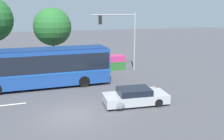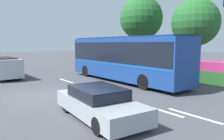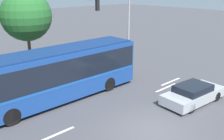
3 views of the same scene
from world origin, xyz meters
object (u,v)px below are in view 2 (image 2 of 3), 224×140
street_tree_centre (195,23)px  sedan_foreground (99,103)px  city_bus (124,56)px  suv_left_lane (4,66)px  street_tree_left (141,18)px

street_tree_centre → sedan_foreground: bearing=-71.9°
city_bus → suv_left_lane: 9.98m
suv_left_lane → street_tree_centre: (8.46, 14.27, 3.75)m
sedan_foreground → street_tree_centre: bearing=113.1°
suv_left_lane → street_tree_left: 14.67m
city_bus → street_tree_left: 9.06m
sedan_foreground → suv_left_lane: (-12.85, -0.82, 0.44)m
city_bus → sedan_foreground: 8.70m
sedan_foreground → street_tree_centre: 14.75m
street_tree_left → city_bus: bearing=-53.9°
city_bus → street_tree_left: (-4.85, 6.66, 3.76)m
city_bus → sedan_foreground: bearing=133.3°
city_bus → street_tree_centre: street_tree_centre is taller
sedan_foreground → street_tree_centre: size_ratio=0.68×
city_bus → sedan_foreground: size_ratio=2.43×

